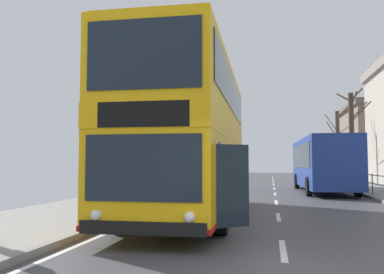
{
  "coord_description": "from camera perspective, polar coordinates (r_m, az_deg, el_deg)",
  "views": [
    {
      "loc": [
        -0.21,
        -5.28,
        1.6
      ],
      "look_at": [
        -2.36,
        5.87,
        2.35
      ],
      "focal_mm": 38.12,
      "sensor_mm": 36.0,
      "label": 1
    }
  ],
  "objects": [
    {
      "name": "pedestrian_railing_far_kerb",
      "position": [
        20.91,
        23.91,
        -5.61
      ],
      "size": [
        0.05,
        34.24,
        0.99
      ],
      "color": "#236B4C",
      "rests_on": "ground"
    },
    {
      "name": "double_decker_bus_main",
      "position": [
        12.5,
        0.01,
        -0.15
      ],
      "size": [
        3.33,
        10.55,
        4.58
      ],
      "color": "#F4B20F",
      "rests_on": "ground"
    },
    {
      "name": "bare_tree_far_02",
      "position": [
        31.07,
        21.47,
        0.2
      ],
      "size": [
        2.16,
        1.39,
        6.93
      ],
      "color": "#423328",
      "rests_on": "ground"
    },
    {
      "name": "background_bus_far_lane",
      "position": [
        24.57,
        17.77,
        -3.49
      ],
      "size": [
        2.81,
        10.22,
        3.01
      ],
      "color": "navy",
      "rests_on": "ground"
    },
    {
      "name": "bare_tree_far_01",
      "position": [
        38.25,
        19.76,
        -0.82
      ],
      "size": [
        2.72,
        2.86,
        6.75
      ],
      "color": "#423328",
      "rests_on": "ground"
    }
  ]
}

